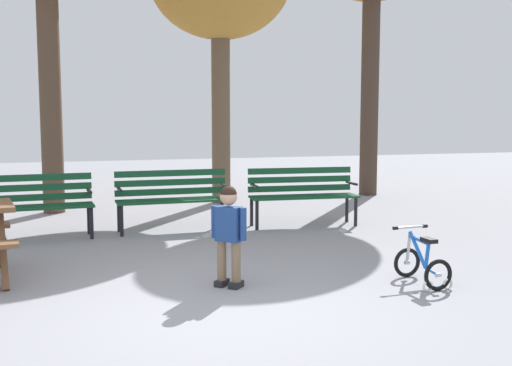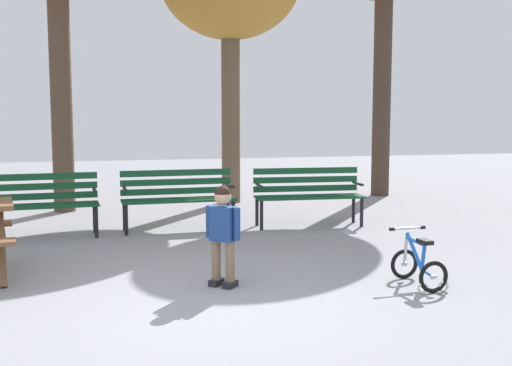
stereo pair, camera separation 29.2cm
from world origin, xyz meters
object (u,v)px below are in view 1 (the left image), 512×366
(kids_bicycle, at_px, (422,264))
(park_bench_far_left, at_px, (30,201))
(park_bench_left, at_px, (173,195))
(child_standing, at_px, (229,229))
(park_bench_right, at_px, (302,191))

(kids_bicycle, bearing_deg, park_bench_far_left, 137.68)
(park_bench_far_left, xyz_separation_m, park_bench_left, (1.90, 0.11, 0.00))
(child_standing, distance_m, kids_bicycle, 1.91)
(child_standing, bearing_deg, park_bench_left, 90.36)
(park_bench_left, relative_size, kids_bicycle, 2.82)
(kids_bicycle, bearing_deg, park_bench_right, 88.82)
(park_bench_far_left, height_order, child_standing, child_standing)
(park_bench_far_left, relative_size, park_bench_left, 1.01)
(park_bench_far_left, height_order, park_bench_right, same)
(park_bench_left, height_order, park_bench_right, same)
(park_bench_left, bearing_deg, park_bench_right, -4.89)
(park_bench_left, height_order, child_standing, child_standing)
(park_bench_right, height_order, kids_bicycle, park_bench_right)
(park_bench_left, distance_m, child_standing, 3.07)
(park_bench_right, bearing_deg, kids_bicycle, -91.18)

